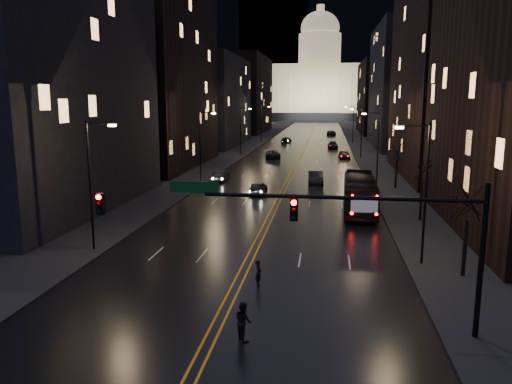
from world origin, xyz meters
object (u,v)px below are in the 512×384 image
at_px(receding_car_a, 316,178).
at_px(oncoming_car_a, 258,188).
at_px(bus, 360,193).
at_px(traffic_signal, 349,223).
at_px(pedestrian_a, 259,273).
at_px(oncoming_car_b, 221,176).
at_px(pedestrian_b, 243,321).

bearing_deg(receding_car_a, oncoming_car_a, -132.85).
height_order(bus, oncoming_car_a, bus).
distance_m(traffic_signal, bus, 25.89).
bearing_deg(pedestrian_a, oncoming_car_b, 12.82).
bearing_deg(bus, pedestrian_a, -106.57).
bearing_deg(traffic_signal, pedestrian_b, -163.03).
bearing_deg(oncoming_car_b, traffic_signal, 111.84).
distance_m(oncoming_car_b, pedestrian_b, 43.10).
xyz_separation_m(oncoming_car_a, oncoming_car_b, (-5.95, 8.14, -0.06)).
height_order(oncoming_car_a, oncoming_car_b, oncoming_car_a).
distance_m(receding_car_a, pedestrian_a, 34.93).
relative_size(oncoming_car_a, pedestrian_a, 2.87).
bearing_deg(receding_car_a, bus, -75.82).
relative_size(bus, receding_car_a, 2.37).
bearing_deg(bus, traffic_signal, -93.06).
height_order(traffic_signal, bus, traffic_signal).
bearing_deg(oncoming_car_b, oncoming_car_a, 128.43).
bearing_deg(oncoming_car_b, bus, 140.12).
height_order(traffic_signal, oncoming_car_b, traffic_signal).
xyz_separation_m(bus, oncoming_car_a, (-10.61, 6.86, -0.94)).
relative_size(bus, oncoming_car_b, 2.90).
relative_size(bus, pedestrian_b, 7.01).
distance_m(bus, receding_car_a, 14.98).
height_order(bus, pedestrian_a, bus).
distance_m(traffic_signal, receding_car_a, 40.15).
distance_m(oncoming_car_a, pedestrian_b, 34.03).
bearing_deg(traffic_signal, oncoming_car_b, 109.55).
bearing_deg(receding_car_a, traffic_signal, -89.81).
height_order(traffic_signal, pedestrian_b, traffic_signal).
bearing_deg(oncoming_car_a, bus, 147.00).
bearing_deg(receding_car_a, pedestrian_b, -96.12).
bearing_deg(pedestrian_b, bus, -47.69).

